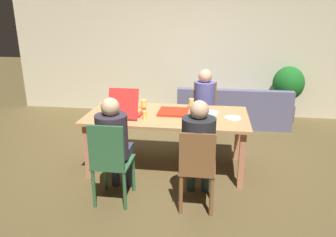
{
  "coord_description": "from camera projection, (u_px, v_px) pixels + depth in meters",
  "views": [
    {
      "loc": [
        0.6,
        -4.09,
        2.09
      ],
      "look_at": [
        0.0,
        0.1,
        0.68
      ],
      "focal_mm": 34.94,
      "sensor_mm": 36.0,
      "label": 1
    }
  ],
  "objects": [
    {
      "name": "plate_0",
      "position": [
        210.0,
        113.0,
        4.41
      ],
      "size": [
        0.23,
        0.23,
        0.01
      ],
      "color": "white",
      "rests_on": "dining_table"
    },
    {
      "name": "person_1",
      "position": [
        198.0,
        144.0,
        3.5
      ],
      "size": [
        0.36,
        0.56,
        1.22
      ],
      "color": "#2C3F48",
      "rests_on": "ground"
    },
    {
      "name": "ground_plane",
      "position": [
        167.0,
        167.0,
        4.59
      ],
      "size": [
        20.0,
        20.0,
        0.0
      ],
      "primitive_type": "plane",
      "color": "brown"
    },
    {
      "name": "pizza_box_1",
      "position": [
        173.0,
        112.0,
        4.41
      ],
      "size": [
        0.39,
        0.39,
        0.03
      ],
      "color": "red",
      "rests_on": "dining_table"
    },
    {
      "name": "couch",
      "position": [
        233.0,
        111.0,
        6.22
      ],
      "size": [
        2.06,
        0.78,
        0.73
      ],
      "color": "slate",
      "rests_on": "ground"
    },
    {
      "name": "potted_plant",
      "position": [
        288.0,
        88.0,
        6.24
      ],
      "size": [
        0.59,
        0.59,
        1.08
      ],
      "color": "#5B5457",
      "rests_on": "ground"
    },
    {
      "name": "person_2",
      "position": [
        204.0,
        102.0,
        5.09
      ],
      "size": [
        0.32,
        0.54,
        1.23
      ],
      "color": "#353340",
      "rests_on": "ground"
    },
    {
      "name": "back_wall",
      "position": [
        186.0,
        46.0,
        6.61
      ],
      "size": [
        7.21,
        0.12,
        2.79
      ],
      "primitive_type": "cube",
      "color": "beige",
      "rests_on": "ground"
    },
    {
      "name": "plate_1",
      "position": [
        233.0,
        118.0,
        4.18
      ],
      "size": [
        0.22,
        0.22,
        0.01
      ],
      "color": "white",
      "rests_on": "dining_table"
    },
    {
      "name": "drinking_glass_2",
      "position": [
        145.0,
        115.0,
        4.15
      ],
      "size": [
        0.06,
        0.06,
        0.11
      ],
      "primitive_type": "cylinder",
      "color": "#E6C759",
      "rests_on": "dining_table"
    },
    {
      "name": "chair_0",
      "position": [
        110.0,
        161.0,
        3.55
      ],
      "size": [
        0.4,
        0.45,
        0.98
      ],
      "color": "#32663F",
      "rests_on": "ground"
    },
    {
      "name": "drinking_glass_1",
      "position": [
        122.0,
        100.0,
        4.8
      ],
      "size": [
        0.06,
        0.06,
        0.13
      ],
      "primitive_type": "cylinder",
      "color": "#DEC567",
      "rests_on": "dining_table"
    },
    {
      "name": "drinking_glass_0",
      "position": [
        191.0,
        103.0,
        4.6
      ],
      "size": [
        0.07,
        0.07,
        0.14
      ],
      "primitive_type": "cylinder",
      "color": "#E2C667",
      "rests_on": "dining_table"
    },
    {
      "name": "pizza_box_0",
      "position": [
        128.0,
        110.0,
        4.35
      ],
      "size": [
        0.39,
        0.54,
        0.39
      ],
      "color": "red",
      "rests_on": "dining_table"
    },
    {
      "name": "drinking_glass_3",
      "position": [
        144.0,
        103.0,
        4.67
      ],
      "size": [
        0.08,
        0.08,
        0.1
      ],
      "primitive_type": "cylinder",
      "color": "#DECC5A",
      "rests_on": "dining_table"
    },
    {
      "name": "chair_1",
      "position": [
        197.0,
        169.0,
        3.44
      ],
      "size": [
        0.39,
        0.39,
        0.94
      ],
      "color": "brown",
      "rests_on": "ground"
    },
    {
      "name": "dining_table",
      "position": [
        167.0,
        120.0,
        4.37
      ],
      "size": [
        2.13,
        1.04,
        0.77
      ],
      "color": "tan",
      "rests_on": "ground"
    },
    {
      "name": "person_0",
      "position": [
        114.0,
        140.0,
        3.64
      ],
      "size": [
        0.35,
        0.54,
        1.21
      ],
      "color": "#343648",
      "rests_on": "ground"
    },
    {
      "name": "chair_2",
      "position": [
        204.0,
        111.0,
        5.29
      ],
      "size": [
        0.39,
        0.39,
        0.99
      ],
      "color": "#915F2A",
      "rests_on": "ground"
    }
  ]
}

